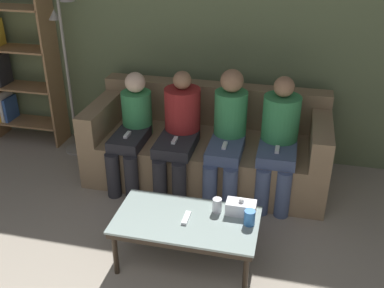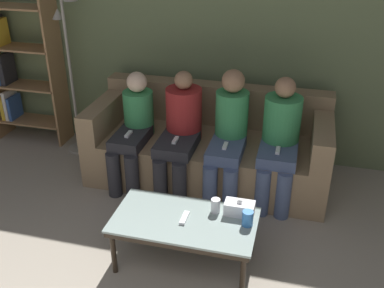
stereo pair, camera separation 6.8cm
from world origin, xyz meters
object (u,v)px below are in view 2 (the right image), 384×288
standing_lamp (70,56)px  seated_person_right_end (280,137)px  coffee_table (185,224)px  cup_near_left (248,218)px  seated_person_mid_right (229,132)px  bookshelf (17,67)px  tissue_box (239,208)px  couch (209,147)px  game_remote (184,218)px  seated_person_left_end (134,127)px  cup_near_right (216,206)px  seated_person_mid_left (181,128)px

standing_lamp → seated_person_right_end: (2.20, -0.39, -0.46)m
coffee_table → cup_near_left: 0.47m
seated_person_mid_right → bookshelf: bearing=167.5°
tissue_box → bookshelf: bookshelf is taller
couch → game_remote: couch is taller
game_remote → seated_person_mid_right: size_ratio=0.13×
seated_person_left_end → seated_person_right_end: 1.37m
couch → standing_lamp: standing_lamp is taller
coffee_table → seated_person_mid_right: 1.11m
coffee_table → seated_person_mid_right: seated_person_mid_right is taller
game_remote → seated_person_right_end: size_ratio=0.13×
tissue_box → bookshelf: (-2.76, 1.47, 0.39)m
tissue_box → game_remote: 0.41m
cup_near_right → seated_person_mid_left: bearing=119.8°
bookshelf → standing_lamp: (0.76, -0.14, 0.23)m
couch → coffee_table: (0.11, -1.31, 0.05)m
standing_lamp → seated_person_mid_left: size_ratio=1.57×
game_remote → seated_person_mid_right: 1.10m
couch → game_remote: bearing=-85.4°
cup_near_right → game_remote: (-0.20, -0.14, -0.05)m
bookshelf → seated_person_mid_left: 2.14m
seated_person_mid_right → seated_person_right_end: bearing=2.8°
coffee_table → cup_near_left: bearing=5.9°
seated_person_mid_left → cup_near_right: bearing=-60.2°
tissue_box → seated_person_mid_left: (-0.71, 0.92, 0.14)m
bookshelf → cup_near_right: bearing=-29.9°
cup_near_left → seated_person_mid_left: (-0.79, 1.03, 0.14)m
coffee_table → seated_person_right_end: bearing=62.1°
coffee_table → bookshelf: size_ratio=0.61×
couch → cup_near_right: size_ratio=20.54×
couch → coffee_table: size_ratio=2.17×
seated_person_mid_left → seated_person_mid_right: seated_person_mid_right is taller
cup_near_right → seated_person_left_end: size_ratio=0.10×
cup_near_left → seated_person_left_end: bearing=141.0°
cup_near_left → coffee_table: bearing=-174.1°
bookshelf → seated_person_mid_right: size_ratio=1.48×
seated_person_mid_right → seated_person_right_end: (0.46, 0.02, -0.01)m
tissue_box → game_remote: (-0.38, -0.16, -0.04)m
coffee_table → bookshelf: 2.93m
cup_near_left → seated_person_mid_right: bearing=107.8°
couch → cup_near_right: (0.31, -1.16, 0.15)m
cup_near_right → seated_person_left_end: (-0.99, 0.91, 0.11)m
cup_near_right → game_remote: bearing=-144.3°
couch → seated_person_right_end: size_ratio=2.01×
bookshelf → standing_lamp: standing_lamp is taller
cup_near_left → tissue_box: tissue_box is taller
seated_person_right_end → game_remote: bearing=-117.9°
game_remote → seated_person_mid_left: seated_person_mid_left is taller
seated_person_mid_right → cup_near_right: bearing=-85.3°
coffee_table → seated_person_mid_left: size_ratio=0.94×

